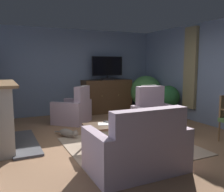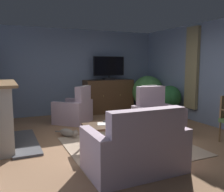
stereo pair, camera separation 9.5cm
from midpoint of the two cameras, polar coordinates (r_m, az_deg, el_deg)
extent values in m
cube|color=#936B4C|center=(5.07, 3.17, -10.86)|extent=(5.71, 7.17, 0.04)
cube|color=slate|center=(7.90, -8.44, 5.61)|extent=(5.71, 0.10, 2.64)
cube|color=slate|center=(6.48, 24.03, 4.63)|extent=(0.10, 7.17, 2.64)
cube|color=#8E7F56|center=(7.08, 17.46, 6.20)|extent=(0.10, 0.44, 2.22)
cube|color=tan|center=(4.81, 3.62, -11.53)|extent=(2.31, 2.15, 0.01)
cube|color=#4C4C51|center=(5.27, -20.37, -10.15)|extent=(0.50, 1.71, 0.04)
cube|color=#ADA393|center=(5.11, -24.95, -4.31)|extent=(0.37, 1.51, 1.18)
cube|color=black|center=(5.17, -23.19, -7.16)|extent=(0.10, 0.85, 0.52)
cube|color=olive|center=(5.03, -24.89, 2.61)|extent=(0.49, 1.67, 0.05)
cube|color=#352315|center=(8.02, -1.57, -3.57)|extent=(1.52, 0.48, 0.06)
cube|color=#4C331E|center=(7.94, -1.58, -0.03)|extent=(1.58, 0.54, 1.06)
sphere|color=tan|center=(7.56, -2.68, -0.02)|extent=(0.03, 0.03, 0.03)
sphere|color=tan|center=(7.80, 1.19, 0.22)|extent=(0.03, 0.03, 0.03)
cube|color=black|center=(7.84, -1.45, 3.99)|extent=(0.37, 0.20, 0.06)
cylinder|color=black|center=(7.84, -1.45, 4.50)|extent=(0.04, 0.04, 0.08)
cube|color=black|center=(7.83, -1.46, 7.00)|extent=(1.03, 0.05, 0.61)
cube|color=black|center=(7.80, -1.37, 7.00)|extent=(0.99, 0.01, 0.57)
cube|color=#422B19|center=(4.61, -1.09, -6.83)|extent=(1.00, 0.66, 0.03)
cylinder|color=#422B19|center=(5.02, 2.68, -8.27)|extent=(0.04, 0.04, 0.42)
cylinder|color=#422B19|center=(4.77, -6.93, -9.17)|extent=(0.04, 0.04, 0.42)
cylinder|color=#422B19|center=(4.61, 4.98, -9.75)|extent=(0.04, 0.04, 0.42)
cylinder|color=#422B19|center=(4.33, -5.48, -10.90)|extent=(0.04, 0.04, 0.42)
cube|color=black|center=(4.74, -1.57, -6.10)|extent=(0.15, 0.16, 0.02)
cube|color=silver|center=(4.64, -2.01, -6.51)|extent=(0.36, 0.31, 0.01)
cube|color=#AD93A3|center=(3.74, 4.92, -13.81)|extent=(1.11, 0.86, 0.43)
cube|color=#AD93A3|center=(3.32, 7.90, -7.68)|extent=(1.11, 0.20, 0.55)
cube|color=#AD93A3|center=(3.45, -4.43, -13.76)|extent=(0.15, 0.86, 0.65)
cube|color=#AD93A3|center=(4.05, 12.82, -10.67)|extent=(0.15, 0.86, 0.65)
cube|color=#B2A899|center=(3.62, 8.57, -8.96)|extent=(0.37, 0.16, 0.36)
cube|color=#AD93A3|center=(6.68, -9.75, -4.45)|extent=(0.99, 0.99, 0.40)
cube|color=#AD93A3|center=(6.46, -7.41, -0.33)|extent=(0.54, 0.56, 0.59)
cube|color=#AD93A3|center=(6.35, -11.29, -4.20)|extent=(0.67, 0.64, 0.60)
cube|color=#AD93A3|center=(6.98, -8.39, -3.07)|extent=(0.67, 0.64, 0.60)
cube|color=white|center=(6.41, -6.87, 1.38)|extent=(0.27, 0.29, 0.24)
cube|color=#AD93A3|center=(5.65, 10.09, -6.61)|extent=(0.71, 0.88, 0.42)
cube|color=#AD93A3|center=(5.82, 8.40, -0.85)|extent=(0.68, 0.21, 0.64)
cube|color=#AD93A3|center=(5.85, 13.45, -5.20)|extent=(0.17, 0.86, 0.62)
cube|color=#AD93A3|center=(5.42, 6.52, -6.06)|extent=(0.17, 0.86, 0.62)
cube|color=white|center=(5.86, 8.09, 1.36)|extent=(0.41, 0.04, 0.24)
cylinder|color=olive|center=(5.48, 23.26, -7.60)|extent=(0.04, 0.04, 0.41)
cylinder|color=#99664C|center=(7.37, 12.49, -3.71)|extent=(0.37, 0.37, 0.32)
sphere|color=#235B2D|center=(7.30, 12.59, -0.20)|extent=(0.66, 0.66, 0.66)
cylinder|color=#99664C|center=(8.22, 7.53, -2.86)|extent=(0.33, 0.33, 0.20)
sphere|color=#4C8E47|center=(8.14, 7.59, 1.04)|extent=(1.04, 1.04, 1.04)
ellipsoid|color=gray|center=(5.46, -10.99, -8.44)|extent=(0.36, 0.44, 0.17)
sphere|color=gray|center=(5.29, -9.07, -8.65)|extent=(0.13, 0.13, 0.13)
cone|color=gray|center=(5.30, -8.83, -7.94)|extent=(0.04, 0.04, 0.04)
cone|color=gray|center=(5.25, -9.34, -8.10)|extent=(0.04, 0.04, 0.04)
cylinder|color=gray|center=(5.71, -12.88, -8.15)|extent=(0.14, 0.21, 0.06)
camera|label=1|loc=(0.05, -90.53, -0.07)|focal=39.18mm
camera|label=2|loc=(0.05, 89.47, 0.07)|focal=39.18mm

